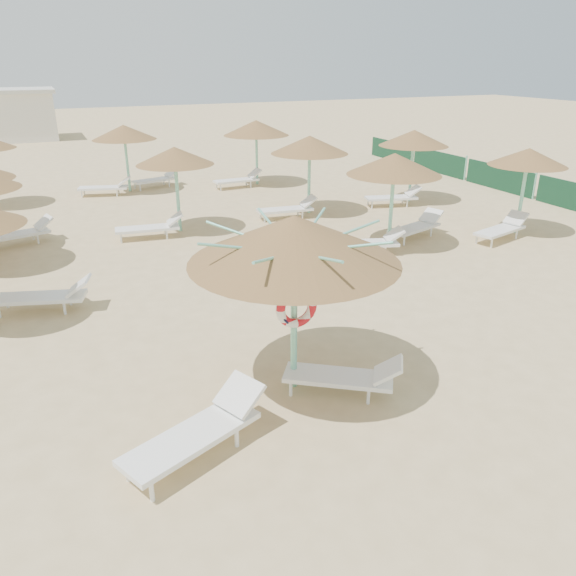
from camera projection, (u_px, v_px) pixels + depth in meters
name	position (u px, v px, depth m)	size (l,w,h in m)	color
ground	(292.00, 373.00, 9.91)	(120.00, 120.00, 0.00)	#D3B580
main_palapa	(294.00, 240.00, 8.55)	(3.31, 3.31, 2.97)	#77CEB1
lounger_main_a	(200.00, 430.00, 7.76)	(2.26, 1.48, 0.79)	white
lounger_main_b	(346.00, 376.00, 9.18)	(1.90, 1.55, 0.69)	white
palapa_field	(201.00, 154.00, 18.00)	(18.86, 14.06, 2.72)	#77CEB1
windbreak_fence	(500.00, 178.00, 23.38)	(0.08, 19.84, 1.10)	#1B5137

